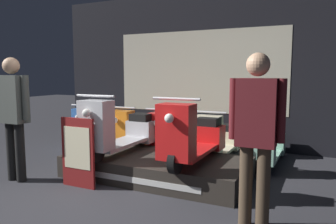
% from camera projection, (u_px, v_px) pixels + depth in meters
% --- Properties ---
extents(ground_plane, '(30.00, 30.00, 0.00)m').
position_uv_depth(ground_plane, '(83.00, 208.00, 3.72)').
color(ground_plane, '#2D2D33').
extents(shop_wall_back, '(6.66, 0.09, 3.20)m').
position_uv_depth(shop_wall_back, '(199.00, 70.00, 6.88)').
color(shop_wall_back, black).
rests_on(shop_wall_back, ground_plane).
extents(display_platform, '(2.63, 1.24, 0.31)m').
position_uv_depth(display_platform, '(156.00, 167.00, 4.79)').
color(display_platform, '#2D2823').
rests_on(display_platform, ground_plane).
extents(scooter_display_left, '(0.61, 1.65, 0.92)m').
position_uv_depth(scooter_display_left, '(119.00, 130.00, 4.92)').
color(scooter_display_left, black).
rests_on(scooter_display_left, display_platform).
extents(scooter_display_right, '(0.61, 1.65, 0.92)m').
position_uv_depth(scooter_display_right, '(193.00, 137.00, 4.42)').
color(scooter_display_right, black).
rests_on(scooter_display_right, display_platform).
extents(scooter_backrow_0, '(0.61, 1.65, 0.92)m').
position_uv_depth(scooter_backrow_0, '(103.00, 130.00, 6.82)').
color(scooter_backrow_0, black).
rests_on(scooter_backrow_0, ground_plane).
extents(scooter_backrow_1, '(0.61, 1.65, 0.92)m').
position_uv_depth(scooter_backrow_1, '(137.00, 133.00, 6.46)').
color(scooter_backrow_1, black).
rests_on(scooter_backrow_1, ground_plane).
extents(scooter_backrow_2, '(0.61, 1.65, 0.92)m').
position_uv_depth(scooter_backrow_2, '(175.00, 136.00, 6.11)').
color(scooter_backrow_2, black).
rests_on(scooter_backrow_2, ground_plane).
extents(scooter_backrow_3, '(0.61, 1.65, 0.92)m').
position_uv_depth(scooter_backrow_3, '(218.00, 140.00, 5.76)').
color(scooter_backrow_3, black).
rests_on(scooter_backrow_3, ground_plane).
extents(scooter_backrow_4, '(0.61, 1.65, 0.92)m').
position_uv_depth(scooter_backrow_4, '(266.00, 144.00, 5.40)').
color(scooter_backrow_4, black).
rests_on(scooter_backrow_4, ground_plane).
extents(person_left_browsing, '(0.56, 0.23, 1.73)m').
position_uv_depth(person_left_browsing, '(13.00, 110.00, 4.55)').
color(person_left_browsing, black).
rests_on(person_left_browsing, ground_plane).
extents(person_right_browsing, '(0.53, 0.22, 1.71)m').
position_uv_depth(person_right_browsing, '(256.00, 129.00, 3.13)').
color(person_right_browsing, '#473828').
rests_on(person_right_browsing, ground_plane).
extents(price_sign_board, '(0.52, 0.04, 0.93)m').
position_uv_depth(price_sign_board, '(78.00, 152.00, 4.34)').
color(price_sign_board, maroon).
rests_on(price_sign_board, ground_plane).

